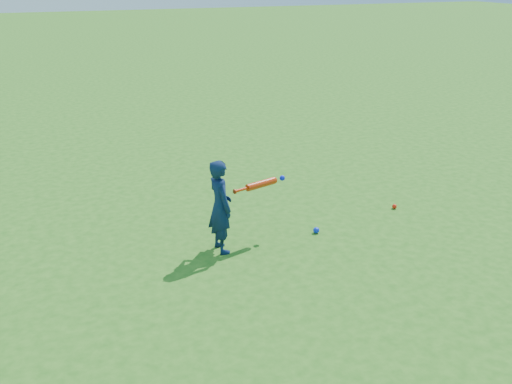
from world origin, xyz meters
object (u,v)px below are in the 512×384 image
Objects in this scene: bat_swing at (263,183)px; ground_ball_blue at (316,230)px; child at (220,206)px; ground_ball_red at (394,206)px.

ground_ball_blue is at bearing -28.31° from bat_swing.
child is at bearing 179.66° from ground_ball_blue.
ground_ball_red is 2.05m from bat_swing.
bat_swing reaches higher than ground_ball_red.
ground_ball_blue is 0.11× the size of bat_swing.
bat_swing is (-0.64, 0.13, 0.64)m from ground_ball_blue.
ground_ball_red is at bearing -12.38° from bat_swing.
bat_swing is at bearing 168.64° from ground_ball_blue.
child is 2.55m from ground_ball_red.
bat_swing is (0.55, 0.12, 0.15)m from child.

